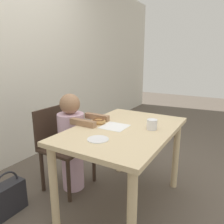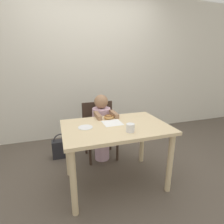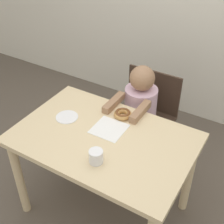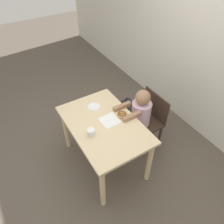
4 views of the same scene
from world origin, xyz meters
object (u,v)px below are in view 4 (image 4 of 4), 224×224
(cup, at_px, (91,132))
(handbag, at_px, (129,110))
(child_figure, at_px, (140,120))
(donut, at_px, (122,114))
(chair, at_px, (146,119))

(cup, bearing_deg, handbag, 123.51)
(child_figure, distance_m, handbag, 0.69)
(child_figure, relative_size, cup, 11.54)
(cup, bearing_deg, donut, 100.53)
(chair, xyz_separation_m, donut, (0.01, -0.41, 0.30))
(child_figure, bearing_deg, handbag, 157.38)
(donut, bearing_deg, child_figure, 92.00)
(chair, distance_m, cup, 0.92)
(child_figure, xyz_separation_m, handbag, (-0.56, 0.23, -0.34))
(handbag, bearing_deg, chair, -12.01)
(chair, bearing_deg, donut, -88.55)
(handbag, xyz_separation_m, cup, (0.65, -0.98, 0.61))
(child_figure, xyz_separation_m, cup, (0.09, -0.75, 0.27))
(handbag, bearing_deg, child_figure, -22.62)
(chair, height_order, child_figure, child_figure)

